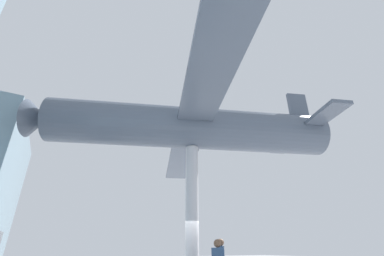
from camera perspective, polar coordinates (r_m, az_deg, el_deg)
support_pylon_central at (r=12.03m, az=-0.00°, el=-17.74°), size 0.59×0.59×5.97m
suspended_airplane at (r=13.16m, az=-0.80°, el=0.09°), size 19.84×15.20×3.64m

